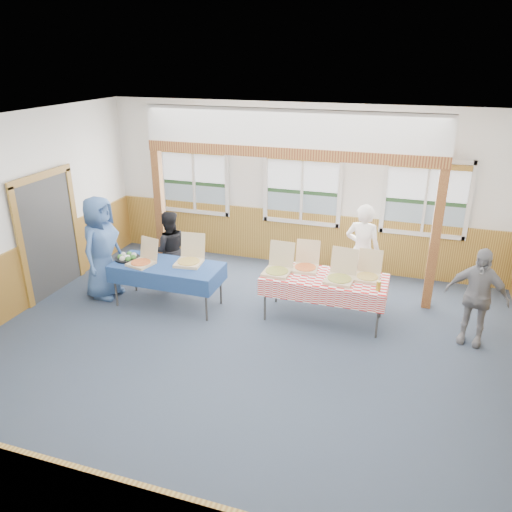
{
  "coord_description": "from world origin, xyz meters",
  "views": [
    {
      "loc": [
        2.08,
        -5.83,
        4.05
      ],
      "look_at": [
        -0.14,
        1.0,
        1.11
      ],
      "focal_mm": 35.0,
      "sensor_mm": 36.0,
      "label": 1
    }
  ],
  "objects_px": {
    "woman_white": "(362,250)",
    "person_grey": "(476,297)",
    "woman_black": "(169,250)",
    "table_left": "(167,268)",
    "man_blue": "(101,248)",
    "table_right": "(325,279)"
  },
  "relations": [
    {
      "from": "man_blue",
      "to": "person_grey",
      "type": "distance_m",
      "value": 6.09
    },
    {
      "from": "table_right",
      "to": "woman_white",
      "type": "height_order",
      "value": "woman_white"
    },
    {
      "from": "woman_white",
      "to": "person_grey",
      "type": "height_order",
      "value": "woman_white"
    },
    {
      "from": "woman_black",
      "to": "person_grey",
      "type": "bearing_deg",
      "value": 144.19
    },
    {
      "from": "table_left",
      "to": "woman_black",
      "type": "xyz_separation_m",
      "value": [
        -0.32,
        0.7,
        0.02
      ]
    },
    {
      "from": "woman_white",
      "to": "man_blue",
      "type": "distance_m",
      "value": 4.54
    },
    {
      "from": "table_left",
      "to": "person_grey",
      "type": "height_order",
      "value": "person_grey"
    },
    {
      "from": "woman_black",
      "to": "person_grey",
      "type": "height_order",
      "value": "person_grey"
    },
    {
      "from": "table_left",
      "to": "woman_black",
      "type": "height_order",
      "value": "woman_black"
    },
    {
      "from": "woman_white",
      "to": "man_blue",
      "type": "height_order",
      "value": "man_blue"
    },
    {
      "from": "woman_white",
      "to": "person_grey",
      "type": "distance_m",
      "value": 2.1
    },
    {
      "from": "woman_white",
      "to": "man_blue",
      "type": "relative_size",
      "value": 0.92
    },
    {
      "from": "man_blue",
      "to": "table_left",
      "type": "bearing_deg",
      "value": -87.83
    },
    {
      "from": "table_left",
      "to": "woman_white",
      "type": "distance_m",
      "value": 3.38
    },
    {
      "from": "table_left",
      "to": "person_grey",
      "type": "xyz_separation_m",
      "value": [
        4.84,
        0.34,
        0.05
      ]
    },
    {
      "from": "woman_white",
      "to": "woman_black",
      "type": "distance_m",
      "value": 3.45
    },
    {
      "from": "table_right",
      "to": "man_blue",
      "type": "relative_size",
      "value": 1.13
    },
    {
      "from": "woman_black",
      "to": "man_blue",
      "type": "distance_m",
      "value": 1.18
    },
    {
      "from": "woman_black",
      "to": "man_blue",
      "type": "height_order",
      "value": "man_blue"
    },
    {
      "from": "person_grey",
      "to": "woman_black",
      "type": "bearing_deg",
      "value": -170.28
    },
    {
      "from": "man_blue",
      "to": "woman_white",
      "type": "bearing_deg",
      "value": -69.64
    },
    {
      "from": "woman_white",
      "to": "person_grey",
      "type": "xyz_separation_m",
      "value": [
        1.78,
        -1.1,
        -0.09
      ]
    }
  ]
}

